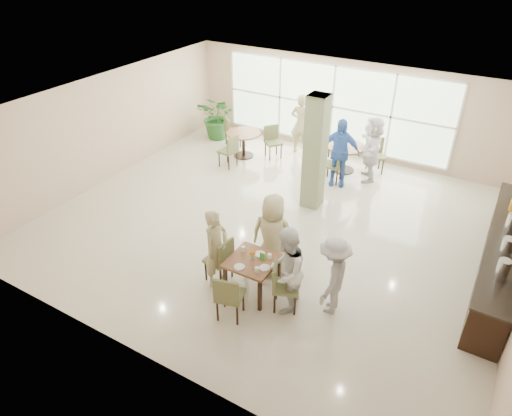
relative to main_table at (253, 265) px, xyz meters
The scene contains 20 objects.
ground 2.51m from the main_table, 108.51° to the left, with size 10.00×10.00×0.00m, color beige.
room_shell 2.65m from the main_table, 108.51° to the left, with size 10.00×10.00×10.00m.
window_bank 6.92m from the main_table, 100.64° to the left, with size 7.00×0.04×7.00m.
column 3.60m from the main_table, 96.03° to the left, with size 0.45×0.45×2.80m, color #77835B.
main_table is the anchor object (origin of this frame).
round_table_left 6.06m from the main_table, 123.26° to the left, with size 1.02×1.02×0.75m.
round_table_right 5.69m from the main_table, 93.69° to the left, with size 1.07×1.07×0.75m.
chairs_main_table 0.17m from the main_table, 150.50° to the right, with size 2.02×2.02×0.95m.
chairs_table_left 6.05m from the main_table, 122.92° to the left, with size 2.13×1.87×0.95m.
chairs_table_right 5.68m from the main_table, 93.50° to the left, with size 2.07×1.67×0.95m.
tabletop_clutter 0.18m from the main_table, ahead, with size 0.73×0.71×0.21m.
buffet_counter 4.83m from the main_table, 35.53° to the left, with size 0.64×4.70×1.95m.
potted_plant 7.54m from the main_table, 128.97° to the left, with size 1.29×1.29×1.43m, color #276026.
teen_left 0.74m from the main_table, behind, with size 0.59×0.39×1.61m, color tan.
teen_far 0.74m from the main_table, 87.42° to the left, with size 0.85×0.47×1.75m, color tan.
teen_right 0.74m from the main_table, ahead, with size 0.81×0.63×1.67m, color white.
teen_standing 1.48m from the main_table, 12.37° to the left, with size 0.99×0.57×1.53m, color #A4A4A7.
adult_a 4.84m from the main_table, 92.96° to the left, with size 1.08×0.61×1.84m, color #4677D3.
adult_b 5.58m from the main_table, 85.96° to the left, with size 1.65×0.71×1.78m, color white.
adult_standing 6.45m from the main_table, 107.71° to the left, with size 0.67×0.44×1.84m, color tan.
Camera 1 is at (4.14, -7.93, 5.90)m, focal length 32.00 mm.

